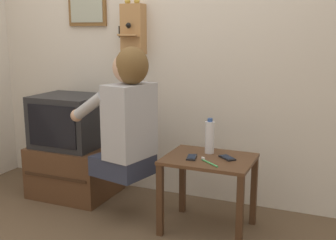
% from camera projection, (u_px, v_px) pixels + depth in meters
% --- Properties ---
extents(wall_back, '(6.80, 0.05, 2.55)m').
position_uv_depth(wall_back, '(174.00, 37.00, 3.28)').
color(wall_back, beige).
rests_on(wall_back, ground_plane).
extents(side_table, '(0.58, 0.46, 0.51)m').
position_uv_depth(side_table, '(209.00, 172.00, 2.79)').
color(side_table, '#51331E').
rests_on(side_table, ground_plane).
extents(person, '(0.59, 0.46, 0.90)m').
position_uv_depth(person, '(127.00, 115.00, 2.87)').
color(person, '#2D3347').
rests_on(person, ground_plane).
extents(tv_stand, '(0.63, 0.54, 0.41)m').
position_uv_depth(tv_stand, '(75.00, 169.00, 3.46)').
color(tv_stand, '#51331E').
rests_on(tv_stand, ground_plane).
extents(television, '(0.52, 0.45, 0.41)m').
position_uv_depth(television, '(69.00, 121.00, 3.37)').
color(television, '#232326').
rests_on(television, tv_stand).
extents(wall_phone_antique, '(0.22, 0.18, 0.80)m').
position_uv_depth(wall_phone_antique, '(133.00, 29.00, 3.31)').
color(wall_phone_antique, '#AD7A47').
extents(framed_picture, '(0.36, 0.03, 0.41)m').
position_uv_depth(framed_picture, '(87.00, 0.00, 3.48)').
color(framed_picture, brown).
extents(cell_phone_held, '(0.09, 0.13, 0.01)m').
position_uv_depth(cell_phone_held, '(192.00, 157.00, 2.75)').
color(cell_phone_held, black).
rests_on(cell_phone_held, side_table).
extents(cell_phone_spare, '(0.13, 0.13, 0.01)m').
position_uv_depth(cell_phone_spare, '(227.00, 158.00, 2.74)').
color(cell_phone_spare, black).
rests_on(cell_phone_spare, side_table).
extents(water_bottle, '(0.06, 0.06, 0.24)m').
position_uv_depth(water_bottle, '(210.00, 137.00, 2.85)').
color(water_bottle, silver).
rests_on(water_bottle, side_table).
extents(toothbrush, '(0.14, 0.11, 0.02)m').
position_uv_depth(toothbrush, '(208.00, 162.00, 2.65)').
color(toothbrush, '#4CBF66').
rests_on(toothbrush, side_table).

